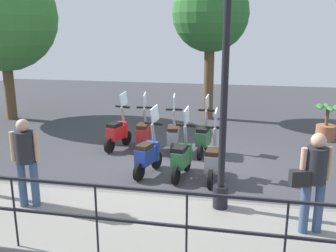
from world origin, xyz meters
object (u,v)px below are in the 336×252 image
(pedestrian_distant, at_px, (26,156))
(tree_distant, at_px, (210,15))
(scooter_near_1, at_px, (182,157))
(potted_palm, at_px, (326,125))
(scooter_far_0, at_px, (204,137))
(lamp_post_near, at_px, (224,90))
(scooter_near_2, at_px, (148,154))
(scooter_far_3, at_px, (118,132))
(scooter_far_2, at_px, (143,133))
(pedestrian_with_bag, at_px, (314,176))
(tree_large, at_px, (2,17))
(scooter_far_1, at_px, (173,136))
(scooter_near_0, at_px, (213,160))

(pedestrian_distant, bearing_deg, tree_distant, 149.80)
(scooter_near_1, bearing_deg, potted_palm, -36.66)
(pedestrian_distant, relative_size, scooter_far_0, 1.03)
(lamp_post_near, relative_size, scooter_near_1, 3.04)
(scooter_near_1, distance_m, scooter_near_2, 0.78)
(scooter_far_3, bearing_deg, scooter_near_2, -127.26)
(lamp_post_near, height_order, scooter_far_2, lamp_post_near)
(pedestrian_with_bag, xyz_separation_m, tree_large, (6.52, 9.36, 2.54))
(lamp_post_near, height_order, scooter_far_1, lamp_post_near)
(tree_distant, height_order, scooter_far_2, tree_distant)
(pedestrian_with_bag, height_order, pedestrian_distant, same)
(potted_palm, relative_size, scooter_far_0, 0.69)
(pedestrian_distant, height_order, scooter_far_2, pedestrian_distant)
(tree_distant, height_order, scooter_far_3, tree_distant)
(lamp_post_near, distance_m, tree_distant, 7.61)
(scooter_far_0, distance_m, scooter_far_2, 1.64)
(scooter_far_1, bearing_deg, pedestrian_distant, 146.98)
(lamp_post_near, distance_m, scooter_near_1, 2.55)
(pedestrian_with_bag, height_order, scooter_near_2, pedestrian_with_bag)
(lamp_post_near, distance_m, scooter_near_0, 2.33)
(tree_large, bearing_deg, tree_distant, -78.31)
(tree_large, height_order, scooter_far_0, tree_large)
(scooter_near_1, bearing_deg, scooter_far_1, 25.32)
(lamp_post_near, relative_size, tree_large, 0.85)
(scooter_near_1, relative_size, scooter_far_3, 1.00)
(pedestrian_distant, height_order, scooter_far_1, pedestrian_distant)
(pedestrian_distant, height_order, tree_distant, tree_distant)
(tree_large, distance_m, potted_palm, 11.23)
(scooter_near_1, bearing_deg, tree_distant, 8.15)
(scooter_far_3, bearing_deg, tree_distant, -11.32)
(tree_distant, bearing_deg, scooter_far_3, 153.12)
(scooter_far_1, height_order, scooter_far_2, same)
(tree_distant, height_order, potted_palm, tree_distant)
(tree_large, bearing_deg, lamp_post_near, -126.77)
(lamp_post_near, height_order, scooter_far_3, lamp_post_near)
(scooter_far_3, bearing_deg, pedestrian_with_bag, -115.81)
(tree_distant, distance_m, scooter_far_1, 5.33)
(potted_palm, xyz_separation_m, scooter_far_2, (-1.99, 5.06, 0.04))
(scooter_far_1, bearing_deg, scooter_far_2, 76.18)
(pedestrian_distant, xyz_separation_m, tree_large, (6.55, 4.64, 2.54))
(pedestrian_with_bag, relative_size, scooter_near_1, 1.03)
(scooter_far_3, bearing_deg, scooter_near_1, -114.24)
(pedestrian_with_bag, height_order, scooter_near_1, pedestrian_with_bag)
(pedestrian_with_bag, distance_m, scooter_far_2, 5.37)
(pedestrian_with_bag, bearing_deg, tree_large, 39.32)
(scooter_near_2, bearing_deg, pedestrian_distant, 158.96)
(scooter_far_2, bearing_deg, scooter_near_1, -147.08)
(scooter_near_1, bearing_deg, pedestrian_with_bag, -124.16)
(scooter_far_2, bearing_deg, scooter_far_0, -96.21)
(pedestrian_distant, relative_size, tree_large, 0.29)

